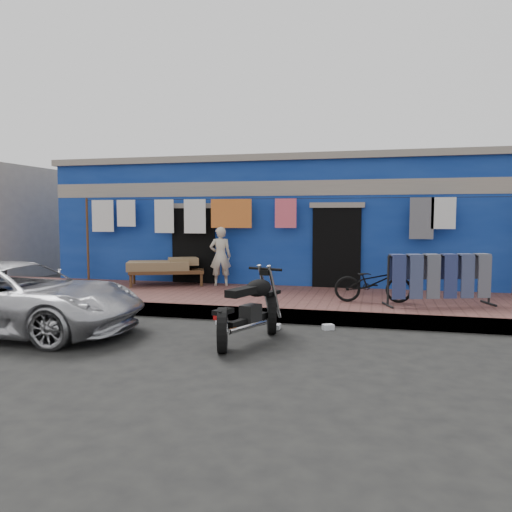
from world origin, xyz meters
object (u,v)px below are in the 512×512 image
(car, at_px, (15,297))
(bicycle, at_px, (373,278))
(seated_person, at_px, (220,256))
(motorcycle, at_px, (249,307))
(jeans_rack, at_px, (439,279))
(charpoy, at_px, (167,272))

(car, bearing_deg, bicycle, -65.28)
(seated_person, bearing_deg, bicycle, 138.25)
(motorcycle, xyz_separation_m, jeans_rack, (2.98, 2.53, 0.20))
(bicycle, height_order, jeans_rack, jeans_rack)
(car, distance_m, seated_person, 4.86)
(bicycle, distance_m, charpoy, 4.99)
(charpoy, xyz_separation_m, jeans_rack, (6.02, -1.31, 0.18))
(bicycle, xyz_separation_m, charpoy, (-4.82, 1.26, -0.16))
(car, relative_size, motorcycle, 2.37)
(car, distance_m, charpoy, 4.25)
(motorcycle, distance_m, jeans_rack, 3.91)
(jeans_rack, bearing_deg, seated_person, 162.19)
(seated_person, distance_m, motorcycle, 4.43)
(charpoy, bearing_deg, jeans_rack, -12.33)
(seated_person, bearing_deg, charpoy, -10.02)
(bicycle, relative_size, jeans_rack, 0.70)
(charpoy, bearing_deg, motorcycle, -51.69)
(bicycle, height_order, charpoy, bicycle)
(charpoy, relative_size, jeans_rack, 0.98)
(seated_person, distance_m, charpoy, 1.35)
(bicycle, bearing_deg, jeans_rack, -99.17)
(car, bearing_deg, seated_person, -27.99)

